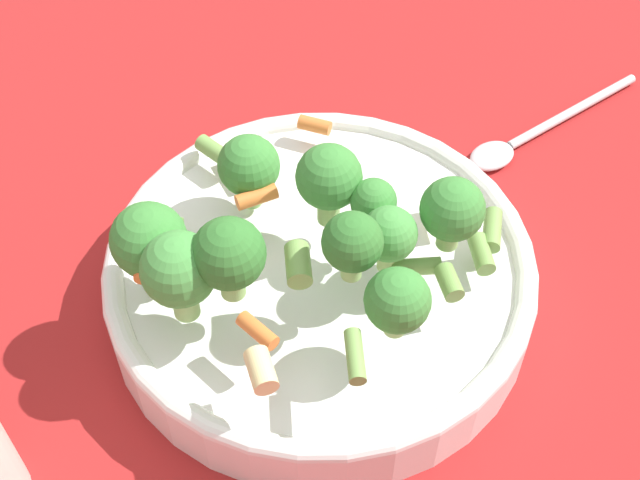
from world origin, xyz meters
TOP-DOWN VIEW (x-y plane):
  - ground_plane at (0.00, 0.00)m, footprint 3.00×3.00m
  - bowl at (0.00, 0.00)m, footprint 0.26×0.26m
  - pasta_salad at (-0.02, 0.01)m, footprint 0.22×0.22m
  - spoon at (0.18, -0.11)m, footprint 0.14×0.12m

SIDE VIEW (x-z plane):
  - ground_plane at x=0.00m, z-range 0.00..0.00m
  - spoon at x=0.18m, z-range 0.00..0.01m
  - bowl at x=0.00m, z-range 0.00..0.05m
  - pasta_salad at x=-0.02m, z-range 0.05..0.13m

